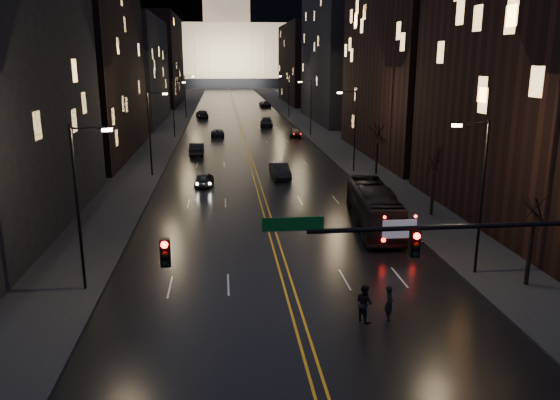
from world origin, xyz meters
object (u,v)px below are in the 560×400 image
object	(u,v)px
oncoming_car_a	(204,179)
pedestrian_a	(389,303)
receding_car_a	(280,171)
pedestrian_b	(364,303)
traffic_signal	(476,254)
bus	(374,208)
oncoming_car_b	(197,149)

from	to	relation	value
oncoming_car_a	pedestrian_a	distance (m)	31.35
receding_car_a	pedestrian_b	size ratio (longest dim) A/B	2.64
traffic_signal	oncoming_car_a	xyz separation A→B (m)	(-11.23, 34.83, -4.39)
receding_car_a	pedestrian_b	xyz separation A→B (m)	(0.60, -32.59, 0.12)
bus	receding_car_a	xyz separation A→B (m)	(-5.04, 18.10, -0.74)
oncoming_car_b	pedestrian_b	xyz separation A→B (m)	(9.89, -48.01, 0.10)
receding_car_a	pedestrian_b	world-z (taller)	pedestrian_b
traffic_signal	oncoming_car_b	world-z (taller)	traffic_signal
traffic_signal	oncoming_car_b	bearing A→B (deg)	103.47
bus	receding_car_a	distance (m)	18.80
bus	oncoming_car_a	size ratio (longest dim) A/B	2.67
oncoming_car_a	pedestrian_b	size ratio (longest dim) A/B	2.24
bus	pedestrian_b	distance (m)	15.18
oncoming_car_b	receding_car_a	world-z (taller)	oncoming_car_b
oncoming_car_b	bus	bearing A→B (deg)	113.62
receding_car_a	traffic_signal	bearing A→B (deg)	-88.28
traffic_signal	oncoming_car_b	xyz separation A→B (m)	(-12.70, 53.01, -4.28)
bus	pedestrian_b	bearing A→B (deg)	-101.26
traffic_signal	bus	world-z (taller)	traffic_signal
bus	oncoming_car_b	world-z (taller)	bus
oncoming_car_a	oncoming_car_b	xyz separation A→B (m)	(-1.47, 18.19, 0.11)
pedestrian_b	pedestrian_a	bearing A→B (deg)	-117.85
pedestrian_b	receding_car_a	bearing A→B (deg)	-26.80
bus	receding_car_a	world-z (taller)	bus
receding_car_a	pedestrian_a	distance (m)	32.65
pedestrian_a	traffic_signal	bearing A→B (deg)	-152.83
bus	traffic_signal	bearing A→B (deg)	-89.02
oncoming_car_a	traffic_signal	bearing A→B (deg)	112.40
traffic_signal	bus	xyz separation A→B (m)	(1.63, 19.50, -3.55)
bus	pedestrian_b	xyz separation A→B (m)	(-4.44, -14.50, -0.62)
pedestrian_a	bus	bearing A→B (deg)	-2.82
oncoming_car_a	pedestrian_a	size ratio (longest dim) A/B	2.40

